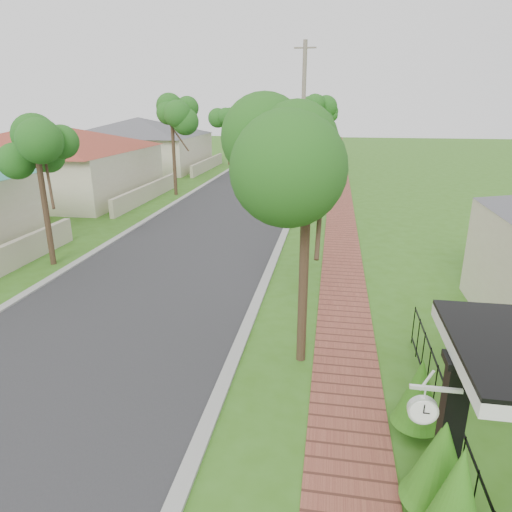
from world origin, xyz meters
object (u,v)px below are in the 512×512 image
Objects in this scene: porch_post at (448,443)px; utility_pole at (303,126)px; parked_car_red at (289,165)px; near_tree at (308,153)px; parked_car_white at (290,165)px; station_clock at (424,408)px.

porch_post is 21.59m from utility_pole.
near_tree is at bearing -81.50° from parked_car_red.
utility_pole reaches higher than parked_car_red.
utility_pole is at bearing -90.95° from parked_car_white.
parked_car_white is at bearing 99.19° from porch_post.
porch_post is 34.74m from parked_car_white.
parked_car_red is 30.38m from near_tree.
near_tree is 0.67× the size of utility_pole.
near_tree is at bearing 113.99° from station_clock.
station_clock reaches higher than parked_car_red.
parked_car_red is 6.49× the size of station_clock.
parked_car_white is at bearing 98.13° from utility_pole.
utility_pole reaches higher than near_tree.
near_tree is (3.20, -30.51, 4.12)m from parked_car_white.
porch_post is 0.59× the size of parked_car_red.
utility_pole reaches higher than station_clock.
parked_car_white is at bearing 92.40° from parked_car_red.
utility_pole reaches higher than parked_car_white.
parked_car_white is (-5.55, 34.29, -0.47)m from porch_post.
parked_car_white is 13.99m from utility_pole.
porch_post is 1.04m from station_clock.
near_tree reaches higher than porch_post.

